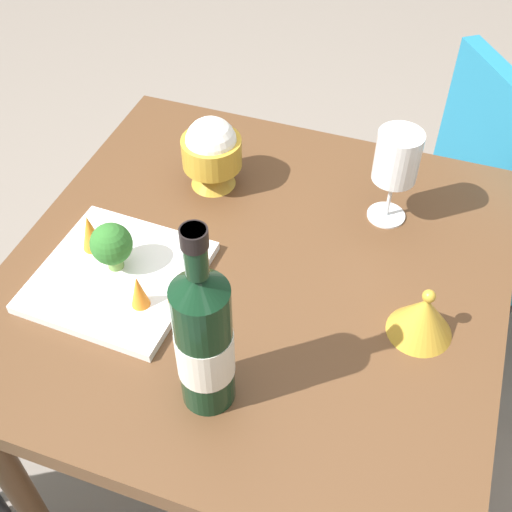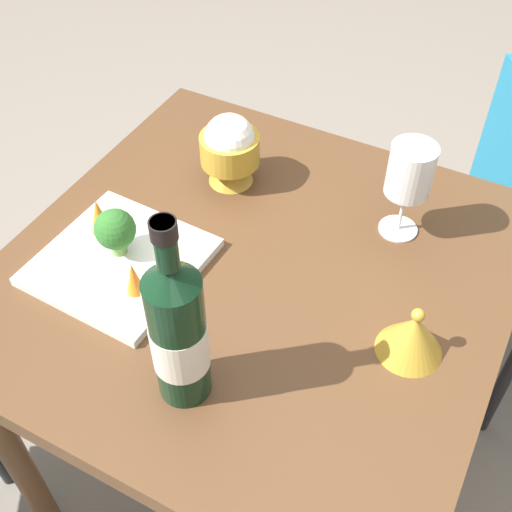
# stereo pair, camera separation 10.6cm
# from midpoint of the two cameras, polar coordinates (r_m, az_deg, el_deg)

# --- Properties ---
(ground_plane) EXTENTS (8.00, 8.00, 0.00)m
(ground_plane) POSITION_cam_midpoint_polar(r_m,az_deg,el_deg) (1.69, -1.88, -17.97)
(ground_plane) COLOR gray
(dining_table) EXTENTS (0.81, 0.81, 0.72)m
(dining_table) POSITION_cam_midpoint_polar(r_m,az_deg,el_deg) (1.15, -2.63, -4.40)
(dining_table) COLOR brown
(dining_table) RESTS_ON ground_plane
(chair_by_wall) EXTENTS (0.56, 0.56, 0.85)m
(chair_by_wall) POSITION_cam_midpoint_polar(r_m,az_deg,el_deg) (1.57, 19.60, 4.18)
(chair_by_wall) COLOR teal
(chair_by_wall) RESTS_ON ground_plane
(wine_bottle) EXTENTS (0.08, 0.08, 0.32)m
(wine_bottle) POSITION_cam_midpoint_polar(r_m,az_deg,el_deg) (0.84, -8.22, -7.48)
(wine_bottle) COLOR black
(wine_bottle) RESTS_ON dining_table
(wine_glass) EXTENTS (0.08, 0.08, 0.18)m
(wine_glass) POSITION_cam_midpoint_polar(r_m,az_deg,el_deg) (1.10, 9.55, 8.24)
(wine_glass) COLOR white
(wine_glass) RESTS_ON dining_table
(rice_bowl) EXTENTS (0.11, 0.11, 0.14)m
(rice_bowl) POSITION_cam_midpoint_polar(r_m,az_deg,el_deg) (1.20, -6.46, 8.94)
(rice_bowl) COLOR gold
(rice_bowl) RESTS_ON dining_table
(rice_bowl_lid) EXTENTS (0.10, 0.10, 0.09)m
(rice_bowl_lid) POSITION_cam_midpoint_polar(r_m,az_deg,el_deg) (0.99, 11.47, -5.31)
(rice_bowl_lid) COLOR gold
(rice_bowl_lid) RESTS_ON dining_table
(serving_plate) EXTENTS (0.26, 0.26, 0.02)m
(serving_plate) POSITION_cam_midpoint_polar(r_m,az_deg,el_deg) (1.09, -14.71, -1.89)
(serving_plate) COLOR white
(serving_plate) RESTS_ON dining_table
(broccoli_floret) EXTENTS (0.07, 0.07, 0.09)m
(broccoli_floret) POSITION_cam_midpoint_polar(r_m,az_deg,el_deg) (1.06, -15.34, 0.80)
(broccoli_floret) COLOR #729E4C
(broccoli_floret) RESTS_ON serving_plate
(carrot_garnish_left) EXTENTS (0.04, 0.04, 0.07)m
(carrot_garnish_left) POSITION_cam_midpoint_polar(r_m,az_deg,el_deg) (1.12, -16.97, 1.87)
(carrot_garnish_left) COLOR orange
(carrot_garnish_left) RESTS_ON serving_plate
(carrot_garnish_right) EXTENTS (0.03, 0.03, 0.06)m
(carrot_garnish_right) POSITION_cam_midpoint_polar(r_m,az_deg,el_deg) (1.01, -13.21, -3.16)
(carrot_garnish_right) COLOR orange
(carrot_garnish_right) RESTS_ON serving_plate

